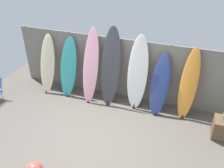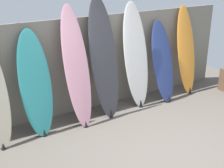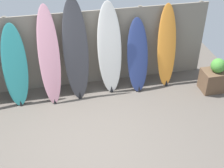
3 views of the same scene
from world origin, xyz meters
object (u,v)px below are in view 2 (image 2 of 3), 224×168
surfboard_pink_2 (76,67)px  surfboard_navy_5 (163,62)px  surfboard_teal_1 (35,84)px  surfboard_white_4 (136,56)px  surfboard_orange_6 (186,51)px  surfboard_charcoal_3 (104,59)px

surfboard_pink_2 → surfboard_navy_5: (1.94, 0.01, -0.23)m
surfboard_teal_1 → surfboard_white_4: (2.04, 0.05, 0.16)m
surfboard_pink_2 → surfboard_orange_6: bearing=2.1°
surfboard_pink_2 → surfboard_charcoal_3: bearing=4.2°
surfboard_teal_1 → surfboard_white_4: surfboard_white_4 is taller
surfboard_charcoal_3 → surfboard_navy_5: size_ratio=1.34×
surfboard_pink_2 → surfboard_charcoal_3: surfboard_charcoal_3 is taller
surfboard_white_4 → surfboard_orange_6: 1.34m
surfboard_teal_1 → surfboard_orange_6: 3.38m
surfboard_teal_1 → surfboard_charcoal_3: (1.30, 0.00, 0.22)m
surfboard_white_4 → surfboard_orange_6: surfboard_white_4 is taller
surfboard_pink_2 → surfboard_white_4: surfboard_pink_2 is taller
surfboard_charcoal_3 → surfboard_orange_6: bearing=1.5°
surfboard_navy_5 → surfboard_teal_1: bearing=179.4°
surfboard_teal_1 → surfboard_charcoal_3: size_ratio=0.79×
surfboard_pink_2 → surfboard_orange_6: 2.65m
surfboard_teal_1 → surfboard_navy_5: bearing=-0.6°
surfboard_pink_2 → surfboard_orange_6: size_ratio=1.11×
surfboard_teal_1 → surfboard_pink_2: bearing=-3.1°
surfboard_charcoal_3 → surfboard_orange_6: (2.08, 0.05, -0.15)m
surfboard_orange_6 → surfboard_navy_5: bearing=-173.4°
surfboard_teal_1 → surfboard_orange_6: bearing=0.9°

